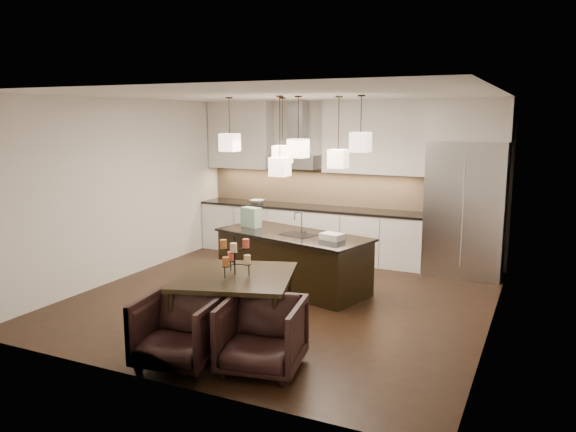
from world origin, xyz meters
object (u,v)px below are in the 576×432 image
at_px(refrigerator, 466,209).
at_px(armchair_right, 262,335).
at_px(armchair_left, 179,331).
at_px(dining_table, 235,307).
at_px(island_body, 293,262).

xyz_separation_m(refrigerator, armchair_right, (-1.31, -4.48, -0.71)).
distance_m(refrigerator, armchair_left, 5.24).
relative_size(refrigerator, armchair_right, 2.66).
xyz_separation_m(dining_table, armchair_right, (0.65, -0.59, -0.01)).
xyz_separation_m(island_body, armchair_right, (0.87, -2.64, -0.03)).
bearing_deg(armchair_right, refrigerator, 63.26).
distance_m(dining_table, armchair_left, 0.87).
bearing_deg(dining_table, armchair_left, -118.30).
xyz_separation_m(island_body, armchair_left, (0.05, -2.90, -0.03)).
distance_m(island_body, dining_table, 2.06).
bearing_deg(refrigerator, armchair_right, -106.31).
xyz_separation_m(refrigerator, island_body, (-2.18, -1.83, -0.68)).
distance_m(island_body, armchair_left, 2.90).
bearing_deg(island_body, refrigerator, 55.05).
bearing_deg(armchair_right, armchair_left, -173.10).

